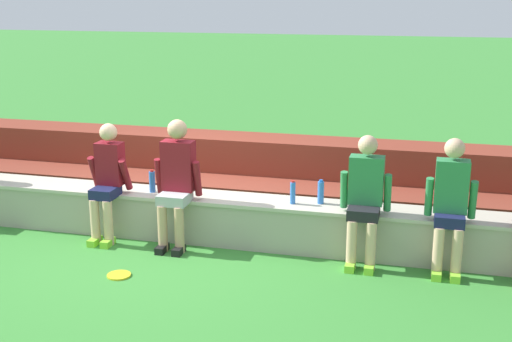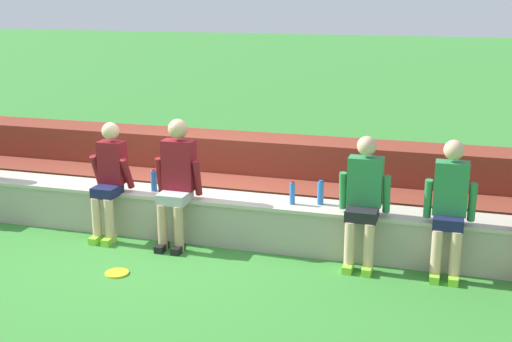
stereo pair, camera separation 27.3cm
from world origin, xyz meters
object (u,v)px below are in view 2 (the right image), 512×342
at_px(person_center, 177,178).
at_px(water_bottle_mid_left, 154,180).
at_px(person_far_right, 450,204).
at_px(water_bottle_center_gap, 320,193).
at_px(person_right_of_center, 364,197).
at_px(water_bottle_near_left, 292,193).
at_px(person_left_of_center, 109,177).
at_px(frisbee, 117,273).

height_order(person_center, water_bottle_mid_left, person_center).
height_order(person_far_right, water_bottle_center_gap, person_far_right).
xyz_separation_m(person_center, water_bottle_center_gap, (1.62, 0.32, -0.13)).
bearing_deg(person_right_of_center, water_bottle_near_left, 166.81).
xyz_separation_m(person_center, person_far_right, (3.03, 0.00, -0.03)).
bearing_deg(water_bottle_mid_left, person_right_of_center, -4.72).
bearing_deg(water_bottle_center_gap, water_bottle_near_left, -164.08).
bearing_deg(person_center, water_bottle_center_gap, 11.04).
distance_m(water_bottle_center_gap, water_bottle_mid_left, 2.03).
relative_size(water_bottle_near_left, water_bottle_center_gap, 0.98).
distance_m(person_right_of_center, water_bottle_mid_left, 2.57).
bearing_deg(water_bottle_mid_left, person_left_of_center, -152.56).
xyz_separation_m(person_left_of_center, person_far_right, (3.91, -0.00, 0.03)).
relative_size(water_bottle_center_gap, water_bottle_mid_left, 1.01).
relative_size(person_left_of_center, person_far_right, 0.97).
bearing_deg(person_far_right, person_right_of_center, 177.90).
bearing_deg(water_bottle_near_left, person_far_right, -7.54).
relative_size(person_center, person_right_of_center, 1.05).
bearing_deg(water_bottle_center_gap, person_right_of_center, -28.32).
bearing_deg(person_center, person_left_of_center, 179.69).
distance_m(person_left_of_center, water_bottle_near_left, 2.20).
relative_size(water_bottle_mid_left, frisbee, 1.11).
xyz_separation_m(person_far_right, water_bottle_center_gap, (-1.41, 0.31, -0.10)).
relative_size(person_left_of_center, person_center, 0.94).
bearing_deg(person_far_right, water_bottle_near_left, 172.46).
height_order(water_bottle_mid_left, frisbee, water_bottle_mid_left).
distance_m(water_bottle_near_left, water_bottle_center_gap, 0.32).
xyz_separation_m(water_bottle_center_gap, water_bottle_mid_left, (-2.03, -0.07, -0.00)).
distance_m(person_right_of_center, person_far_right, 0.89).
distance_m(person_far_right, water_bottle_near_left, 1.73).
height_order(person_right_of_center, water_bottle_center_gap, person_right_of_center).
height_order(person_center, person_right_of_center, person_center).
height_order(person_left_of_center, person_right_of_center, person_right_of_center).
xyz_separation_m(person_left_of_center, water_bottle_near_left, (2.19, 0.22, -0.07)).
bearing_deg(person_center, person_far_right, 0.05).
height_order(person_right_of_center, frisbee, person_right_of_center).
bearing_deg(person_right_of_center, water_bottle_mid_left, 175.28).
relative_size(person_center, water_bottle_near_left, 5.43).
xyz_separation_m(water_bottle_center_gap, frisbee, (-1.91, -1.30, -0.67)).
bearing_deg(person_left_of_center, water_bottle_mid_left, 27.44).
distance_m(person_right_of_center, water_bottle_center_gap, 0.60).
height_order(person_left_of_center, person_far_right, person_far_right).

